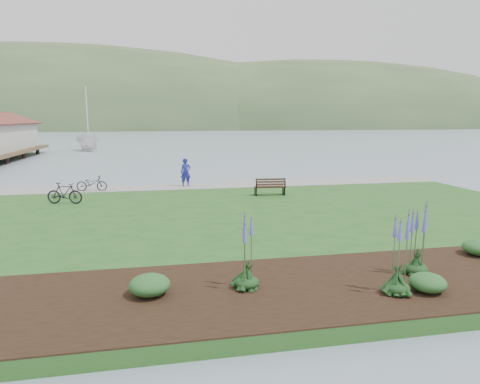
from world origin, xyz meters
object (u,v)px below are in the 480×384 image
at_px(park_bench, 270,186).
at_px(bicycle_a, 92,183).
at_px(sailboat, 89,151).
at_px(person, 186,170).

relative_size(park_bench, bicycle_a, 0.97).
xyz_separation_m(park_bench, bicycle_a, (-9.92, 3.41, -0.05)).
distance_m(bicycle_a, sailboat, 38.93).
height_order(person, sailboat, sailboat).
distance_m(park_bench, bicycle_a, 10.48).
distance_m(person, bicycle_a, 5.61).
bearing_deg(sailboat, park_bench, -98.63).
bearing_deg(bicycle_a, sailboat, 14.31).
bearing_deg(bicycle_a, person, -78.09).
xyz_separation_m(park_bench, person, (-4.36, 3.97, 0.54)).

